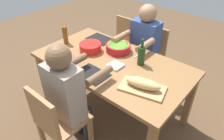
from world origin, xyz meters
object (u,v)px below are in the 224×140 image
object	(u,v)px
chair_near_center	(149,54)
wine_bottle	(141,55)
wine_glass	(74,58)
diner_near_center	(143,45)
beer_bottle	(65,35)
chair_near_right	(123,44)
chair_far_center	(56,121)
dining_table	(112,68)
serving_bowl_fruit	(90,47)
napkin_stack	(115,66)
serving_bowl_salad	(118,47)
diner_far_center	(69,93)
cutting_board	(142,88)
bread_loaf	(143,83)

from	to	relation	value
chair_near_center	wine_bottle	bearing A→B (deg)	112.59
chair_near_center	wine_glass	distance (m)	1.20
diner_near_center	beer_bottle	world-z (taller)	diner_near_center
wine_bottle	chair_near_right	bearing A→B (deg)	-41.04
wine_glass	wine_bottle	bearing A→B (deg)	-133.80
chair_near_right	beer_bottle	bearing A→B (deg)	73.90
chair_far_center	diner_near_center	xyz separation A→B (m)	(-0.00, -1.38, 0.21)
dining_table	chair_far_center	world-z (taller)	chair_far_center
dining_table	diner_near_center	world-z (taller)	diner_near_center
serving_bowl_fruit	chair_far_center	bearing A→B (deg)	112.95
wine_glass	napkin_stack	xyz separation A→B (m)	(-0.30, -0.28, -0.10)
chair_near_center	serving_bowl_salad	distance (m)	0.65
chair_near_center	napkin_stack	distance (m)	0.88
beer_bottle	chair_near_center	bearing A→B (deg)	-130.04
serving_bowl_fruit	beer_bottle	bearing A→B (deg)	9.32
dining_table	beer_bottle	size ratio (longest dim) A/B	7.59
serving_bowl_salad	beer_bottle	distance (m)	0.67
wine_bottle	diner_near_center	bearing A→B (deg)	-59.52
beer_bottle	wine_bottle	bearing A→B (deg)	-167.93
chair_far_center	diner_far_center	bearing A→B (deg)	-90.00
beer_bottle	napkin_stack	distance (m)	0.80
chair_far_center	cutting_board	xyz separation A→B (m)	(-0.50, -0.61, 0.27)
cutting_board	napkin_stack	distance (m)	0.43
diner_near_center	cutting_board	bearing A→B (deg)	122.92
chair_near_right	chair_far_center	size ratio (longest dim) A/B	1.00
chair_far_center	chair_near_center	bearing A→B (deg)	-90.00
chair_near_right	serving_bowl_salad	size ratio (longest dim) A/B	3.02
chair_near_right	wine_glass	xyz separation A→B (m)	(-0.25, 1.12, 0.37)
cutting_board	beer_bottle	distance (m)	1.21
serving_bowl_fruit	cutting_board	distance (m)	0.86
serving_bowl_salad	wine_glass	xyz separation A→B (m)	(0.12, 0.55, 0.06)
cutting_board	beer_bottle	xyz separation A→B (m)	(1.20, -0.12, 0.10)
diner_far_center	wine_glass	bearing A→B (deg)	-51.24
chair_near_center	wine_bottle	size ratio (longest dim) A/B	2.93
diner_far_center	beer_bottle	bearing A→B (deg)	-38.25
chair_near_right	bread_loaf	bearing A→B (deg)	135.11
dining_table	wine_bottle	size ratio (longest dim) A/B	5.76
chair_near_center	beer_bottle	world-z (taller)	beer_bottle
diner_near_center	chair_far_center	bearing A→B (deg)	90.00
chair_far_center	napkin_stack	distance (m)	0.78
serving_bowl_fruit	chair_near_right	bearing A→B (deg)	-80.98
chair_far_center	beer_bottle	bearing A→B (deg)	-46.42
diner_far_center	beer_bottle	size ratio (longest dim) A/B	5.45
dining_table	cutting_board	world-z (taller)	cutting_board
dining_table	bread_loaf	size ratio (longest dim) A/B	5.22
serving_bowl_salad	cutting_board	world-z (taller)	serving_bowl_salad
diner_near_center	serving_bowl_fruit	bearing A→B (deg)	60.26
chair_near_right	serving_bowl_salad	bearing A→B (deg)	123.04
napkin_stack	wine_bottle	bearing A→B (deg)	-129.26
chair_near_right	diner_far_center	xyz separation A→B (m)	(-0.46, 1.38, 0.21)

